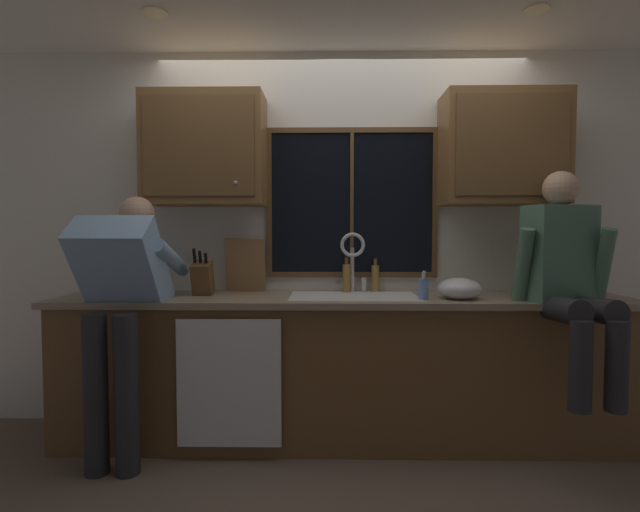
{
  "coord_description": "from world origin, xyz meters",
  "views": [
    {
      "loc": [
        -0.09,
        -3.28,
        1.32
      ],
      "look_at": [
        -0.14,
        -0.3,
        1.17
      ],
      "focal_mm": 26.63,
      "sensor_mm": 36.0,
      "label": 1
    }
  ],
  "objects_px": {
    "person_sitting_on_counter": "(567,271)",
    "bottle_tall_clear": "(346,277)",
    "knife_block": "(203,278)",
    "soap_dispenser": "(423,288)",
    "person_standing": "(121,297)",
    "cutting_board": "(245,265)",
    "mixing_bowl": "(459,289)",
    "bottle_green_glass": "(375,277)"
  },
  "relations": [
    {
      "from": "person_sitting_on_counter",
      "to": "bottle_tall_clear",
      "type": "distance_m",
      "value": 1.32
    },
    {
      "from": "knife_block",
      "to": "bottle_tall_clear",
      "type": "relative_size",
      "value": 1.29
    },
    {
      "from": "soap_dispenser",
      "to": "bottle_tall_clear",
      "type": "relative_size",
      "value": 0.7
    },
    {
      "from": "knife_block",
      "to": "person_standing",
      "type": "bearing_deg",
      "value": -138.97
    },
    {
      "from": "cutting_board",
      "to": "soap_dispenser",
      "type": "relative_size",
      "value": 2.13
    },
    {
      "from": "cutting_board",
      "to": "bottle_tall_clear",
      "type": "bearing_deg",
      "value": -1.75
    },
    {
      "from": "mixing_bowl",
      "to": "bottle_green_glass",
      "type": "height_order",
      "value": "bottle_green_glass"
    },
    {
      "from": "person_standing",
      "to": "soap_dispenser",
      "type": "xyz_separation_m",
      "value": [
        1.76,
        0.17,
        0.03
      ]
    },
    {
      "from": "soap_dispenser",
      "to": "bottle_green_glass",
      "type": "bearing_deg",
      "value": 124.22
    },
    {
      "from": "knife_block",
      "to": "soap_dispenser",
      "type": "distance_m",
      "value": 1.39
    },
    {
      "from": "person_sitting_on_counter",
      "to": "person_standing",
      "type": "bearing_deg",
      "value": -179.21
    },
    {
      "from": "person_standing",
      "to": "bottle_tall_clear",
      "type": "xyz_separation_m",
      "value": [
        1.31,
        0.5,
        0.07
      ]
    },
    {
      "from": "bottle_green_glass",
      "to": "knife_block",
      "type": "bearing_deg",
      "value": -169.21
    },
    {
      "from": "soap_dispenser",
      "to": "bottle_green_glass",
      "type": "height_order",
      "value": "bottle_green_glass"
    },
    {
      "from": "cutting_board",
      "to": "bottle_green_glass",
      "type": "bearing_deg",
      "value": 1.74
    },
    {
      "from": "knife_block",
      "to": "mixing_bowl",
      "type": "relative_size",
      "value": 1.21
    },
    {
      "from": "cutting_board",
      "to": "person_sitting_on_counter",
      "type": "bearing_deg",
      "value": -14.09
    },
    {
      "from": "person_sitting_on_counter",
      "to": "cutting_board",
      "type": "relative_size",
      "value": 3.41
    },
    {
      "from": "person_sitting_on_counter",
      "to": "knife_block",
      "type": "distance_m",
      "value": 2.18
    },
    {
      "from": "person_standing",
      "to": "cutting_board",
      "type": "bearing_deg",
      "value": 39.82
    },
    {
      "from": "mixing_bowl",
      "to": "bottle_tall_clear",
      "type": "height_order",
      "value": "bottle_tall_clear"
    },
    {
      "from": "mixing_bowl",
      "to": "bottle_tall_clear",
      "type": "relative_size",
      "value": 1.07
    },
    {
      "from": "knife_block",
      "to": "soap_dispenser",
      "type": "relative_size",
      "value": 1.86
    },
    {
      "from": "person_standing",
      "to": "cutting_board",
      "type": "relative_size",
      "value": 4.18
    },
    {
      "from": "knife_block",
      "to": "mixing_bowl",
      "type": "bearing_deg",
      "value": -4.61
    },
    {
      "from": "knife_block",
      "to": "bottle_tall_clear",
      "type": "xyz_separation_m",
      "value": [
        0.93,
        0.17,
        -0.01
      ]
    },
    {
      "from": "knife_block",
      "to": "bottle_green_glass",
      "type": "relative_size",
      "value": 1.37
    },
    {
      "from": "person_standing",
      "to": "bottle_green_glass",
      "type": "bearing_deg",
      "value": 19.9
    },
    {
      "from": "mixing_bowl",
      "to": "soap_dispenser",
      "type": "relative_size",
      "value": 1.53
    },
    {
      "from": "person_sitting_on_counter",
      "to": "mixing_bowl",
      "type": "relative_size",
      "value": 4.75
    },
    {
      "from": "cutting_board",
      "to": "soap_dispenser",
      "type": "height_order",
      "value": "cutting_board"
    },
    {
      "from": "cutting_board",
      "to": "mixing_bowl",
      "type": "height_order",
      "value": "cutting_board"
    },
    {
      "from": "bottle_tall_clear",
      "to": "soap_dispenser",
      "type": "bearing_deg",
      "value": -35.7
    },
    {
      "from": "bottle_green_glass",
      "to": "mixing_bowl",
      "type": "bearing_deg",
      "value": -35.82
    },
    {
      "from": "cutting_board",
      "to": "bottle_tall_clear",
      "type": "distance_m",
      "value": 0.69
    },
    {
      "from": "cutting_board",
      "to": "mixing_bowl",
      "type": "distance_m",
      "value": 1.4
    },
    {
      "from": "person_sitting_on_counter",
      "to": "mixing_bowl",
      "type": "xyz_separation_m",
      "value": [
        -0.56,
        0.17,
        -0.12
      ]
    },
    {
      "from": "person_standing",
      "to": "cutting_board",
      "type": "xyz_separation_m",
      "value": [
        0.62,
        0.52,
        0.15
      ]
    },
    {
      "from": "person_sitting_on_counter",
      "to": "soap_dispenser",
      "type": "relative_size",
      "value": 7.29
    },
    {
      "from": "bottle_green_glass",
      "to": "soap_dispenser",
      "type": "bearing_deg",
      "value": -55.78
    },
    {
      "from": "knife_block",
      "to": "person_sitting_on_counter",
      "type": "bearing_deg",
      "value": -7.76
    },
    {
      "from": "bottle_tall_clear",
      "to": "mixing_bowl",
      "type": "bearing_deg",
      "value": -23.7
    }
  ]
}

